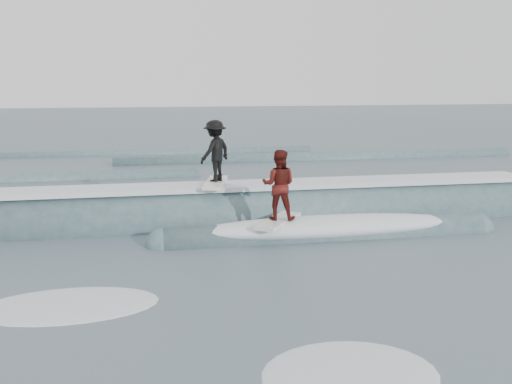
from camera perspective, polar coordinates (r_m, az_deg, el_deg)
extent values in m
plane|color=#3C4C58|center=(12.51, 3.77, -8.80)|extent=(160.00, 160.00, 0.00)
cylinder|color=#345457|center=(17.54, -0.61, -2.90)|extent=(20.77, 2.08, 2.08)
cylinder|color=#345457|center=(15.90, 7.22, -4.49)|extent=(9.00, 0.95, 0.95)
sphere|color=#345457|center=(15.16, -9.26, -5.32)|extent=(0.95, 0.95, 0.95)
sphere|color=#345457|center=(17.78, 21.19, -3.48)|extent=(0.95, 0.95, 0.95)
cube|color=white|center=(17.30, -0.62, 0.67)|extent=(18.00, 1.30, 0.14)
ellipsoid|color=white|center=(15.82, 7.25, -3.44)|extent=(7.60, 1.30, 0.60)
cube|color=white|center=(17.13, -4.07, 0.94)|extent=(0.99, 2.07, 0.10)
imported|color=black|center=(16.99, -4.11, 4.13)|extent=(1.31, 1.30, 1.82)
cube|color=silver|center=(15.39, 2.26, -2.90)|extent=(1.62, 1.94, 0.10)
imported|color=#4A110D|center=(15.18, 2.29, 0.73)|extent=(1.10, 0.97, 1.88)
ellipsoid|color=white|center=(11.76, -18.29, -10.71)|extent=(3.51, 2.40, 0.10)
ellipsoid|color=white|center=(8.93, 9.39, -17.55)|extent=(2.66, 1.81, 0.10)
cylinder|color=#345457|center=(31.07, 6.58, 3.23)|extent=(22.00, 0.80, 0.80)
cylinder|color=#345457|center=(33.68, -13.00, 3.63)|extent=(22.00, 0.60, 0.60)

